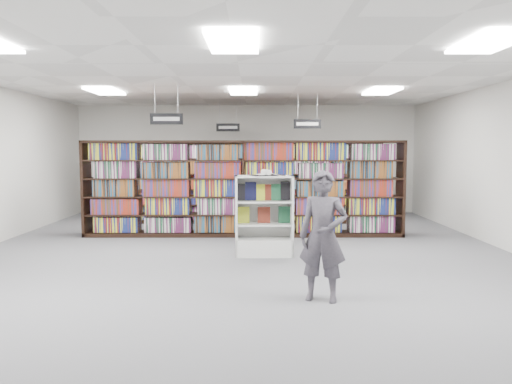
{
  "coord_description": "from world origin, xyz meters",
  "views": [
    {
      "loc": [
        0.26,
        -8.95,
        1.93
      ],
      "look_at": [
        0.27,
        0.5,
        1.1
      ],
      "focal_mm": 35.0,
      "sensor_mm": 36.0,
      "label": 1
    }
  ],
  "objects_px": {
    "endcap_display": "(264,228)",
    "shopper": "(323,236)",
    "bookshelf_row_near": "(244,188)",
    "open_book": "(267,174)"
  },
  "relations": [
    {
      "from": "bookshelf_row_near",
      "to": "shopper",
      "type": "xyz_separation_m",
      "value": [
        1.11,
        -4.75,
        -0.22
      ]
    },
    {
      "from": "bookshelf_row_near",
      "to": "endcap_display",
      "type": "xyz_separation_m",
      "value": [
        0.41,
        -2.02,
        -0.56
      ]
    },
    {
      "from": "shopper",
      "to": "endcap_display",
      "type": "bearing_deg",
      "value": 121.8
    },
    {
      "from": "endcap_display",
      "to": "open_book",
      "type": "height_order",
      "value": "open_book"
    },
    {
      "from": "bookshelf_row_near",
      "to": "endcap_display",
      "type": "relative_size",
      "value": 4.85
    },
    {
      "from": "open_book",
      "to": "shopper",
      "type": "distance_m",
      "value": 2.86
    },
    {
      "from": "endcap_display",
      "to": "shopper",
      "type": "relative_size",
      "value": 0.87
    },
    {
      "from": "endcap_display",
      "to": "bookshelf_row_near",
      "type": "bearing_deg",
      "value": 99.98
    },
    {
      "from": "bookshelf_row_near",
      "to": "shopper",
      "type": "relative_size",
      "value": 4.23
    },
    {
      "from": "bookshelf_row_near",
      "to": "shopper",
      "type": "distance_m",
      "value": 4.89
    }
  ]
}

